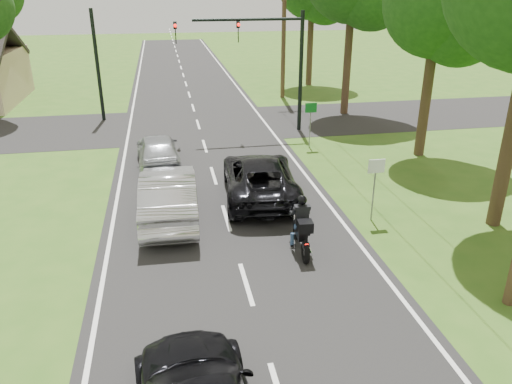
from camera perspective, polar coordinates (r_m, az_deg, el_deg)
The scene contains 13 objects.
ground at distance 13.24m, azimuth -1.13°, elevation -10.47°, with size 140.00×140.00×0.00m, color #315919.
road at distance 22.21m, azimuth -5.42°, elevation 3.70°, with size 8.00×100.00×0.01m, color black.
cross_road at distance 27.93m, azimuth -6.63°, elevation 7.67°, with size 60.00×7.00×0.01m, color black.
motorcycle_rider at distance 14.45m, azimuth 5.25°, elevation -4.33°, with size 0.58×2.04×1.76m.
dark_suv at distance 18.01m, azimuth 0.43°, elevation 1.70°, with size 2.49×5.40×1.50m, color black.
silver_sedan at distance 16.60m, azimuth -9.94°, elevation -0.28°, with size 1.76×5.04×1.66m, color silver.
silver_suv at distance 21.45m, azimuth -11.16°, elevation 4.69°, with size 1.69×4.21×1.43m, color #AAAEB3.
traffic_signal at distance 25.62m, azimuth 1.05°, elevation 15.87°, with size 6.38×0.44×6.00m.
signal_pole_far at distance 29.42m, azimuth -17.65°, elevation 13.53°, with size 0.20×0.20×6.00m, color black.
utility_pole_far at distance 33.93m, azimuth 3.22°, elevation 19.18°, with size 1.60×0.28×10.00m.
sign_white at distance 16.35m, azimuth 13.51°, elevation 1.91°, with size 0.55×0.07×2.12m.
sign_green at distance 23.58m, azimuth 6.27°, elevation 8.84°, with size 0.55×0.07×2.12m.
tree_row_c at distance 22.86m, azimuth 20.90°, elevation 18.90°, with size 4.80×4.65×8.76m.
Camera 1 is at (-1.78, -10.91, 7.29)m, focal length 35.00 mm.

